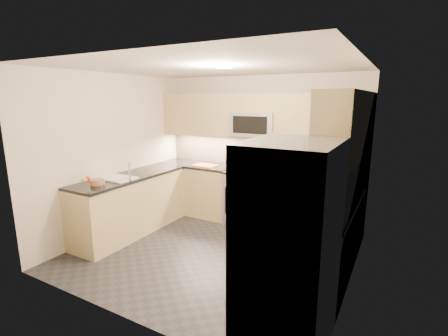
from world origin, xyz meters
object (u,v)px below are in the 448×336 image
fruit_basket (97,182)px  utensil_bowl (353,177)px  refrigerator (289,248)px  microwave (255,124)px  cutting_board (205,165)px  gas_range (250,198)px

fruit_basket → utensil_bowl: bearing=30.7°
refrigerator → utensil_bowl: size_ratio=6.58×
microwave → fruit_basket: size_ratio=3.86×
microwave → refrigerator: bearing=-60.4°
refrigerator → cutting_board: (-2.31, 2.36, 0.05)m
utensil_bowl → cutting_board: utensil_bowl is taller
gas_range → utensil_bowl: bearing=-1.4°
utensil_bowl → cutting_board: 2.49m
utensil_bowl → fruit_basket: bearing=-149.3°
gas_range → refrigerator: (1.45, -2.43, 0.45)m
cutting_board → gas_range: bearing=4.3°
fruit_basket → cutting_board: bearing=70.9°
gas_range → microwave: 1.25m
fruit_basket → refrigerator: bearing=-10.3°
gas_range → cutting_board: (-0.86, -0.06, 0.49)m
refrigerator → fruit_basket: refrigerator is taller
utensil_bowl → fruit_basket: (-3.12, -1.85, -0.04)m
microwave → cutting_board: bearing=-167.6°
utensil_bowl → fruit_basket: utensil_bowl is taller
microwave → refrigerator: size_ratio=0.42×
gas_range → fruit_basket: 2.46m
microwave → utensil_bowl: bearing=-5.8°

